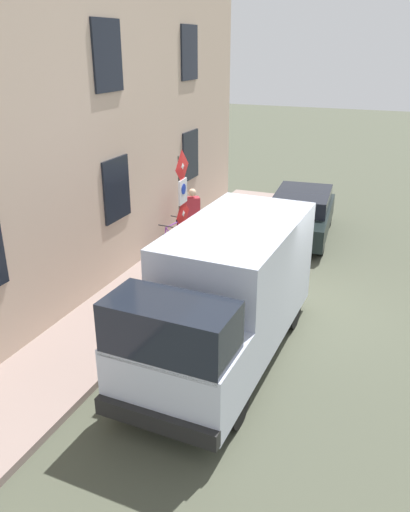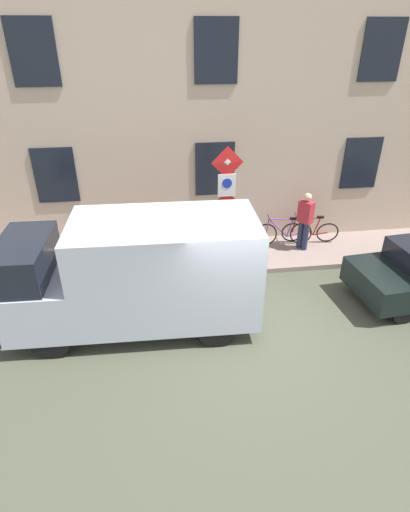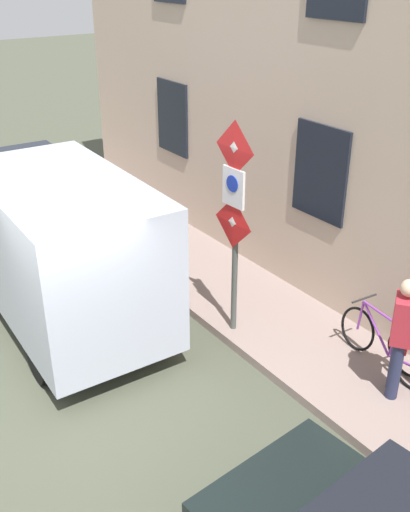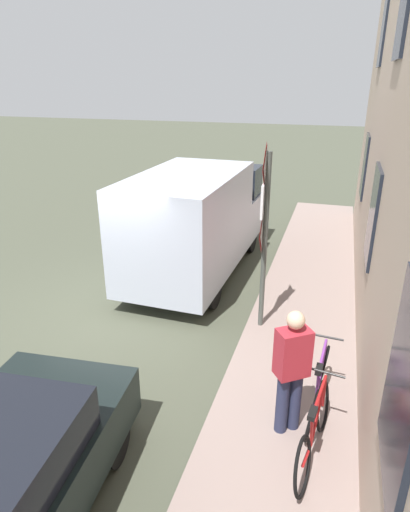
# 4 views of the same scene
# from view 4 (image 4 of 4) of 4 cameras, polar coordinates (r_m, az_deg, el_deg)

# --- Properties ---
(ground_plane) EXTENTS (80.00, 80.00, 0.00)m
(ground_plane) POSITION_cam_4_polar(r_m,az_deg,el_deg) (9.18, -10.93, -6.66)
(ground_plane) COLOR #46493A
(sidewalk_slab) EXTENTS (1.94, 17.78, 0.14)m
(sidewalk_slab) POSITION_cam_4_polar(r_m,az_deg,el_deg) (8.24, 12.21, -9.78)
(sidewalk_slab) COLOR gray
(sidewalk_slab) RESTS_ON ground_plane
(sign_post_stacked) EXTENTS (0.16, 0.56, 3.19)m
(sign_post_stacked) POSITION_cam_4_polar(r_m,az_deg,el_deg) (7.41, 7.62, 5.05)
(sign_post_stacked) COLOR #474C47
(sign_post_stacked) RESTS_ON sidewalk_slab
(delivery_van) EXTENTS (2.15, 5.38, 2.50)m
(delivery_van) POSITION_cam_4_polar(r_m,az_deg,el_deg) (10.17, -1.07, 4.83)
(delivery_van) COLOR silver
(delivery_van) RESTS_ON ground_plane
(bicycle_red) EXTENTS (0.49, 1.71, 0.89)m
(bicycle_red) POSITION_cam_4_polar(r_m,az_deg,el_deg) (5.70, 14.01, -21.18)
(bicycle_red) COLOR black
(bicycle_red) RESTS_ON sidewalk_slab
(bicycle_purple) EXTENTS (0.46, 1.71, 0.89)m
(bicycle_purple) POSITION_cam_4_polar(r_m,az_deg,el_deg) (6.33, 14.56, -16.18)
(bicycle_purple) COLOR black
(bicycle_purple) RESTS_ON sidewalk_slab
(pedestrian) EXTENTS (0.48, 0.45, 1.72)m
(pedestrian) POSITION_cam_4_polar(r_m,az_deg,el_deg) (5.62, 11.21, -14.18)
(pedestrian) COLOR #262B47
(pedestrian) RESTS_ON sidewalk_slab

